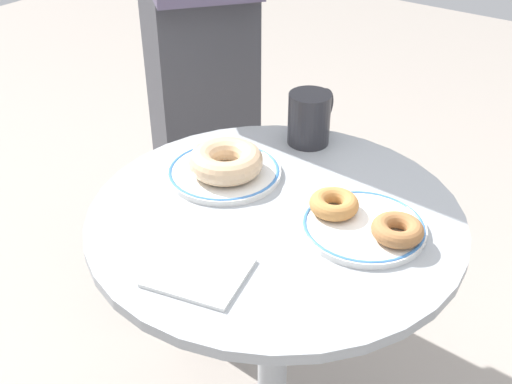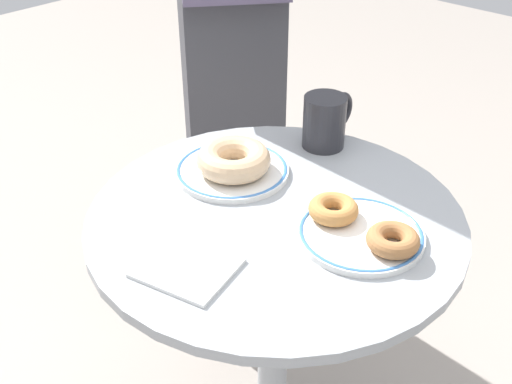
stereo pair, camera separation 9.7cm
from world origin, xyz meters
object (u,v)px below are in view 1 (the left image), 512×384
object	(u,v)px
donut_glazed	(226,161)
coffee_mug	(310,117)
paper_napkin	(197,271)
cafe_table	(273,314)
donut_old_fashioned	(334,204)
plate_left	(224,172)
plate_right	(363,226)
donut_cinnamon	(397,230)

from	to	relation	value
donut_glazed	coffee_mug	bearing A→B (deg)	76.91
donut_glazed	paper_napkin	xyz separation A→B (m)	(0.12, -0.22, -0.03)
cafe_table	donut_old_fashioned	size ratio (longest dim) A/B	9.17
cafe_table	plate_left	bearing A→B (deg)	163.96
plate_right	cafe_table	bearing A→B (deg)	-163.88
paper_napkin	cafe_table	bearing A→B (deg)	88.87
cafe_table	donut_cinnamon	distance (m)	0.32
plate_right	donut_cinnamon	bearing A→B (deg)	-1.31
donut_old_fashioned	coffee_mug	distance (m)	0.25
donut_old_fashioned	coffee_mug	size ratio (longest dim) A/B	0.63
donut_glazed	paper_napkin	bearing A→B (deg)	-60.92
cafe_table	plate_right	bearing A→B (deg)	16.12
cafe_table	donut_cinnamon	size ratio (longest dim) A/B	9.17
plate_left	coffee_mug	size ratio (longest dim) A/B	1.61
plate_left	donut_cinnamon	bearing A→B (deg)	-0.18
cafe_table	donut_cinnamon	xyz separation A→B (m)	(0.19, 0.04, 0.25)
donut_glazed	cafe_table	bearing A→B (deg)	-15.14
plate_left	coffee_mug	bearing A→B (deg)	74.24
plate_right	donut_old_fashioned	distance (m)	0.06
coffee_mug	donut_cinnamon	bearing A→B (deg)	-35.35
donut_cinnamon	paper_napkin	distance (m)	0.30
cafe_table	donut_glazed	bearing A→B (deg)	164.86
donut_old_fashioned	paper_napkin	world-z (taller)	donut_old_fashioned
plate_left	coffee_mug	xyz separation A→B (m)	(0.05, 0.19, 0.04)
cafe_table	coffee_mug	world-z (taller)	coffee_mug
cafe_table	plate_right	size ratio (longest dim) A/B	3.72
donut_glazed	paper_napkin	world-z (taller)	donut_glazed
plate_right	donut_cinnamon	size ratio (longest dim) A/B	2.46
plate_left	donut_glazed	world-z (taller)	donut_glazed
donut_old_fashioned	paper_napkin	size ratio (longest dim) A/B	0.60
donut_cinnamon	donut_old_fashioned	distance (m)	0.11
coffee_mug	plate_left	bearing A→B (deg)	-105.76
donut_cinnamon	paper_napkin	size ratio (longest dim) A/B	0.60
donut_cinnamon	donut_old_fashioned	size ratio (longest dim) A/B	1.00
cafe_table	donut_glazed	size ratio (longest dim) A/B	5.53
cafe_table	donut_old_fashioned	bearing A→B (deg)	27.09
donut_cinnamon	coffee_mug	bearing A→B (deg)	144.65
donut_old_fashioned	cafe_table	bearing A→B (deg)	-152.91
donut_glazed	plate_right	bearing A→B (deg)	1.04
plate_right	paper_napkin	bearing A→B (deg)	-121.57
plate_left	donut_glazed	xyz separation A→B (m)	(0.01, -0.00, 0.03)
plate_right	coffee_mug	distance (m)	0.29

